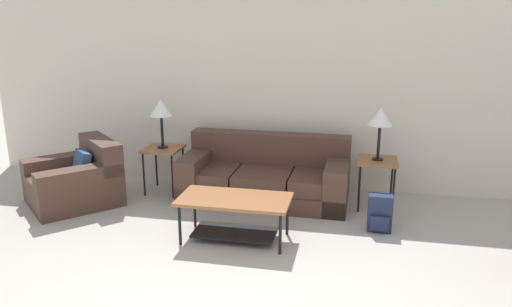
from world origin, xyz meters
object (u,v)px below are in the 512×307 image
object	(u,v)px
table_lamp_left	(161,109)
table_lamp_right	(380,118)
couch	(265,178)
side_table_right	(377,165)
armchair	(77,181)
side_table_left	(163,153)
backpack	(380,214)
coffee_table	(235,209)

from	to	relation	value
table_lamp_left	table_lamp_right	xyz separation A→B (m)	(2.80, 0.00, 0.00)
couch	side_table_right	size ratio (longest dim) A/B	3.46
couch	armchair	bearing A→B (deg)	-165.04
couch	side_table_left	bearing A→B (deg)	179.88
armchair	backpack	size ratio (longest dim) A/B	3.34
side_table_left	side_table_right	bearing A→B (deg)	0.00
coffee_table	table_lamp_left	xyz separation A→B (m)	(-1.31, 1.28, 0.79)
side_table_left	couch	bearing A→B (deg)	-0.12
table_lamp_left	backpack	bearing A→B (deg)	-14.41
coffee_table	side_table_left	xyz separation A→B (m)	(-1.31, 1.28, 0.20)
table_lamp_right	armchair	bearing A→B (deg)	-170.47
armchair	backpack	world-z (taller)	armchair
coffee_table	armchair	bearing A→B (deg)	163.85
armchair	table_lamp_left	bearing A→B (deg)	33.90
side_table_right	table_lamp_right	xyz separation A→B (m)	(0.00, 0.00, 0.60)
side_table_right	table_lamp_right	distance (m)	0.60
side_table_left	table_lamp_right	size ratio (longest dim) A/B	0.95
couch	side_table_right	bearing A→B (deg)	0.12
side_table_left	side_table_right	xyz separation A→B (m)	(2.80, 0.00, 0.00)
coffee_table	couch	bearing A→B (deg)	85.94
table_lamp_right	backpack	xyz separation A→B (m)	(0.03, -0.73, -0.94)
side_table_right	table_lamp_right	size ratio (longest dim) A/B	0.95
side_table_right	table_lamp_left	world-z (taller)	table_lamp_left
coffee_table	side_table_left	size ratio (longest dim) A/B	1.91
coffee_table	backpack	world-z (taller)	coffee_table
table_lamp_left	armchair	bearing A→B (deg)	-146.10
coffee_table	table_lamp_left	size ratio (longest dim) A/B	1.81
side_table_left	armchair	bearing A→B (deg)	-146.10
couch	armchair	size ratio (longest dim) A/B	1.52
couch	side_table_left	distance (m)	1.42
backpack	armchair	bearing A→B (deg)	178.45
side_table_left	table_lamp_left	distance (m)	0.60
side_table_right	backpack	world-z (taller)	side_table_right
side_table_right	backpack	size ratio (longest dim) A/B	1.47
coffee_table	table_lamp_right	bearing A→B (deg)	40.57
couch	armchair	world-z (taller)	couch
side_table_left	table_lamp_right	xyz separation A→B (m)	(2.80, 0.00, 0.60)
coffee_table	side_table_right	distance (m)	1.97
armchair	table_lamp_right	world-z (taller)	table_lamp_right
armchair	side_table_left	xyz separation A→B (m)	(0.93, 0.63, 0.26)
armchair	backpack	xyz separation A→B (m)	(3.77, -0.10, -0.08)
couch	backpack	size ratio (longest dim) A/B	5.08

